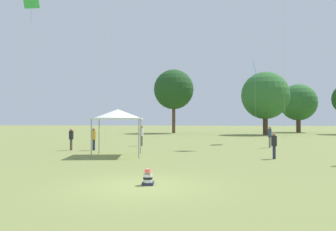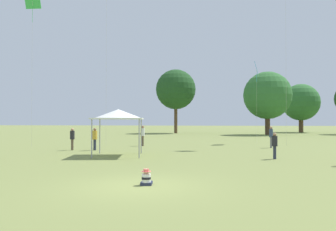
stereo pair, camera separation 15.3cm
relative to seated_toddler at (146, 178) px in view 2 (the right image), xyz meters
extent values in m
plane|color=olive|center=(-0.22, -0.25, -0.23)|extent=(300.00, 300.00, 0.00)
cube|color=#282D47|center=(-0.01, 0.06, -0.18)|extent=(0.43, 0.51, 0.10)
cylinder|color=white|center=(0.00, -0.02, 0.01)|extent=(0.33, 0.33, 0.28)
cylinder|color=black|center=(0.00, -0.02, 0.01)|extent=(0.35, 0.35, 0.08)
sphere|color=#DBAD89|center=(0.00, -0.02, 0.24)|extent=(0.19, 0.19, 0.19)
cylinder|color=#E0665B|center=(0.00, -0.02, 0.24)|extent=(0.33, 0.33, 0.01)
cylinder|color=#E0665B|center=(0.00, -0.02, 0.28)|extent=(0.20, 0.20, 0.09)
cylinder|color=#282D42|center=(-6.68, 12.54, 0.18)|extent=(0.28, 0.28, 0.82)
cylinder|color=gold|center=(-6.68, 12.54, 0.92)|extent=(0.51, 0.51, 0.65)
sphere|color=brown|center=(-6.68, 12.54, 1.34)|extent=(0.22, 0.22, 0.22)
cylinder|color=slate|center=(6.85, 16.84, 0.20)|extent=(0.22, 0.22, 0.87)
cylinder|color=#334260|center=(6.85, 16.84, 0.98)|extent=(0.40, 0.40, 0.69)
sphere|color=#A37556|center=(6.85, 16.84, 1.42)|extent=(0.23, 0.23, 0.23)
cylinder|color=brown|center=(-8.40, 12.38, 0.18)|extent=(0.25, 0.25, 0.82)
cylinder|color=#232328|center=(-8.40, 12.38, 0.91)|extent=(0.45, 0.45, 0.65)
sphere|color=tan|center=(-8.40, 12.38, 1.33)|extent=(0.22, 0.22, 0.22)
cylinder|color=#282D42|center=(5.73, 8.59, 0.14)|extent=(0.23, 0.23, 0.75)
cylinder|color=#232328|center=(5.73, 8.59, 0.81)|extent=(0.41, 0.41, 0.59)
sphere|color=#A37556|center=(5.73, 8.59, 1.19)|extent=(0.20, 0.20, 0.20)
cylinder|color=brown|center=(-4.06, 17.27, 0.21)|extent=(0.26, 0.26, 0.88)
cylinder|color=silver|center=(-4.06, 17.27, 1.00)|extent=(0.48, 0.48, 0.70)
sphere|color=brown|center=(-4.06, 17.27, 1.45)|extent=(0.24, 0.24, 0.24)
cube|color=white|center=(-3.78, 9.03, 2.13)|extent=(3.62, 3.62, 0.08)
cone|color=white|center=(-3.78, 9.03, 2.45)|extent=(3.44, 3.44, 0.56)
cylinder|color=#99999E|center=(-5.41, 10.15, 0.93)|extent=(0.07, 0.07, 2.32)
cylinder|color=#99999E|center=(-2.66, 10.66, 0.93)|extent=(0.07, 0.07, 2.32)
cylinder|color=#99999E|center=(-4.90, 7.40, 0.93)|extent=(0.07, 0.07, 2.32)
cylinder|color=#99999E|center=(-2.15, 7.91, 0.93)|extent=(0.07, 0.07, 2.32)
cube|color=#339EDB|center=(6.39, 22.48, 7.19)|extent=(0.57, 1.43, 1.35)
cylinder|color=#339EDB|center=(6.39, 22.48, 6.29)|extent=(0.02, 0.02, 0.82)
cylinder|color=#BCB7A8|center=(6.39, 22.48, 3.48)|extent=(0.01, 0.01, 7.41)
cylinder|color=#BCB7A8|center=(8.61, 19.47, 7.89)|extent=(0.01, 0.01, 16.23)
cube|color=green|center=(-13.21, 14.83, 12.34)|extent=(1.39, 0.54, 1.30)
cylinder|color=green|center=(-13.21, 14.83, 11.15)|extent=(0.02, 0.02, 1.41)
cylinder|color=#BCB7A8|center=(-13.21, 14.83, 6.06)|extent=(0.01, 0.01, 12.56)
cylinder|color=#BCB7A8|center=(-6.75, 15.27, 9.02)|extent=(0.01, 0.01, 18.49)
cylinder|color=brown|center=(-4.93, 48.14, 2.77)|extent=(0.59, 0.59, 6.00)
sphere|color=#1E471E|center=(-4.93, 48.14, 7.77)|extent=(7.27, 7.27, 7.27)
cylinder|color=#473323|center=(10.57, 43.42, 1.90)|extent=(0.79, 0.79, 4.25)
sphere|color=#2D662D|center=(10.57, 43.42, 6.13)|extent=(7.67, 7.67, 7.67)
cylinder|color=brown|center=(18.76, 55.88, 1.73)|extent=(0.85, 0.85, 3.92)
sphere|color=#2D662D|center=(18.76, 55.88, 5.66)|extent=(7.15, 7.15, 7.15)
camera|label=1|loc=(2.24, -11.09, 1.97)|focal=35.00mm
camera|label=2|loc=(2.39, -11.07, 1.97)|focal=35.00mm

